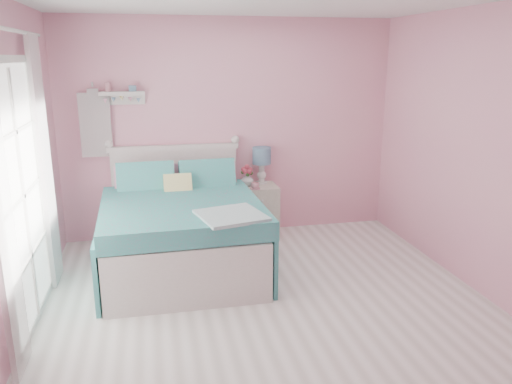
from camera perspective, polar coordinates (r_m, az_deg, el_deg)
name	(u,v)px	position (r m, az deg, el deg)	size (l,w,h in m)	color
floor	(274,318)	(4.38, 2.10, -14.16)	(4.50, 4.50, 0.00)	beige
room_shell	(276,133)	(3.86, 2.32, 6.80)	(4.50, 4.50, 4.50)	pink
bed	(181,231)	(5.27, -8.52, -4.39)	(1.60, 1.99, 1.14)	silver
nightstand	(259,211)	(6.12, 0.29, -2.14)	(0.44, 0.44, 0.64)	beige
table_lamp	(262,158)	(6.08, 0.65, 3.86)	(0.22, 0.22, 0.45)	white
vase	(247,179)	(6.00, -1.03, 1.46)	(0.16, 0.16, 0.16)	silver
teacup	(255,186)	(5.87, -0.10, 0.71)	(0.10, 0.10, 0.08)	pink
roses	(247,170)	(5.97, -1.04, 2.56)	(0.14, 0.11, 0.12)	#C84459
wall_shelf	(122,95)	(5.91, -15.09, 10.70)	(0.50, 0.15, 0.25)	silver
hanging_dress	(95,125)	(5.96, -17.88, 7.28)	(0.34, 0.03, 0.72)	white
french_door	(22,197)	(4.36, -25.18, -0.52)	(0.04, 1.32, 2.16)	silver
curtain_near	(1,211)	(3.62, -27.12, -1.99)	(0.04, 0.40, 2.32)	white
curtain_far	(45,164)	(5.03, -22.96, 2.92)	(0.04, 0.40, 2.32)	white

